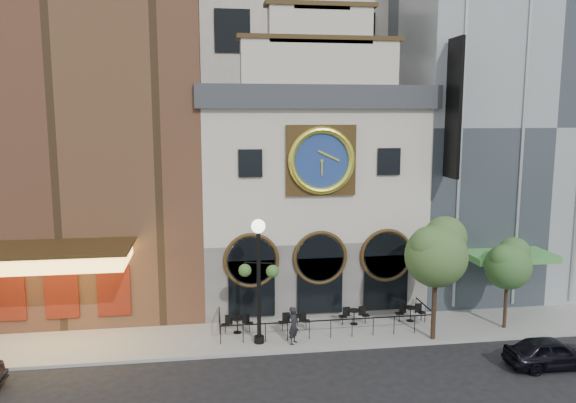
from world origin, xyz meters
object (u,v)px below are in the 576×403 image
(bistro_0, at_px, (237,324))
(car_right, at_px, (551,353))
(lamppost, at_px, (259,267))
(bistro_3, at_px, (410,313))
(tree_right, at_px, (508,263))
(bistro_1, at_px, (294,321))
(bistro_2, at_px, (354,316))
(pedestrian, at_px, (294,325))
(tree_left, at_px, (437,251))

(bistro_0, distance_m, car_right, 14.34)
(car_right, xyz_separation_m, lamppost, (-12.28, 4.13, 3.16))
(bistro_0, distance_m, bistro_3, 9.05)
(bistro_3, distance_m, tree_right, 5.54)
(lamppost, bearing_deg, bistro_0, 140.22)
(bistro_1, height_order, car_right, car_right)
(bistro_2, xyz_separation_m, pedestrian, (-3.46, -1.99, 0.43))
(bistro_2, xyz_separation_m, tree_left, (3.33, -2.35, 3.88))
(bistro_1, distance_m, tree_right, 11.12)
(tree_right, bearing_deg, bistro_3, 161.47)
(bistro_1, xyz_separation_m, bistro_2, (3.18, 0.36, 0.00))
(pedestrian, bearing_deg, bistro_1, 23.12)
(tree_left, bearing_deg, bistro_3, 97.35)
(bistro_1, bearing_deg, lamppost, -145.49)
(bistro_0, distance_m, lamppost, 3.63)
(bistro_2, distance_m, tree_right, 8.18)
(lamppost, relative_size, tree_right, 1.29)
(car_right, bearing_deg, bistro_1, 63.76)
(car_right, bearing_deg, pedestrian, 71.74)
(pedestrian, bearing_deg, bistro_0, 89.39)
(bistro_2, distance_m, tree_left, 5.63)
(bistro_0, height_order, bistro_2, same)
(bistro_1, xyz_separation_m, car_right, (10.39, -5.43, 0.06))
(lamppost, bearing_deg, bistro_3, 26.92)
(bistro_2, bearing_deg, bistro_1, -173.57)
(bistro_1, relative_size, bistro_3, 1.00)
(bistro_2, height_order, pedestrian, pedestrian)
(lamppost, bearing_deg, tree_right, 16.10)
(bistro_3, bearing_deg, bistro_1, -176.76)
(tree_right, bearing_deg, bistro_0, 174.86)
(car_right, height_order, lamppost, lamppost)
(bistro_0, xyz_separation_m, bistro_2, (6.02, 0.29, 0.00))
(bistro_3, distance_m, tree_left, 4.55)
(bistro_1, bearing_deg, car_right, -27.60)
(bistro_0, bearing_deg, car_right, -22.58)
(bistro_1, bearing_deg, bistro_0, 178.57)
(lamppost, height_order, tree_right, lamppost)
(lamppost, bearing_deg, pedestrian, 3.89)
(bistro_3, height_order, tree_left, tree_left)
(bistro_2, xyz_separation_m, bistro_3, (3.03, -0.01, 0.00))
(bistro_1, bearing_deg, bistro_2, 6.43)
(lamppost, distance_m, tree_left, 8.45)
(bistro_0, bearing_deg, pedestrian, -33.53)
(bistro_1, bearing_deg, bistro_3, 3.24)
(pedestrian, height_order, lamppost, lamppost)
(bistro_0, bearing_deg, bistro_3, 1.78)
(bistro_0, height_order, car_right, car_right)
(car_right, bearing_deg, tree_left, 49.82)
(car_right, distance_m, lamppost, 13.34)
(bistro_2, relative_size, tree_right, 0.34)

